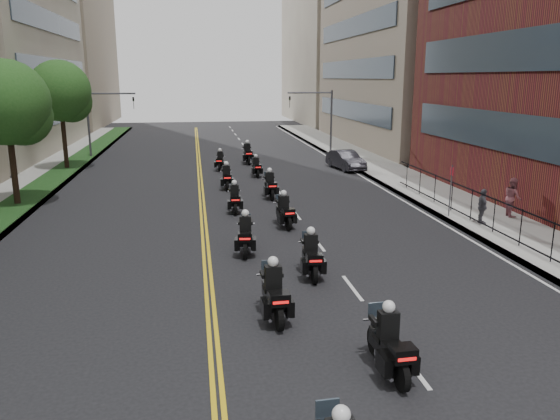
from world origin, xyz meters
The scene contains 22 objects.
sidewalk_right centered at (12.00, 25.00, 0.07)m, with size 4.00×90.00×0.15m, color gray.
sidewalk_left centered at (-12.00, 25.00, 0.07)m, with size 4.00×90.00×0.15m, color gray.
grass_strip centered at (-11.20, 25.00, 0.17)m, with size 2.00×90.00×0.04m, color #143613.
building_right_far centered at (21.50, 78.00, 13.00)m, with size 15.00×28.00×26.00m, color gray.
building_left_far centered at (-22.00, 78.00, 13.00)m, with size 16.00×28.00×26.00m, color gray.
iron_fence centered at (11.00, 12.00, 0.90)m, with size 0.05×28.00×1.50m.
traffic_signal_right centered at (9.54, 42.00, 3.70)m, with size 4.09×0.20×5.60m.
traffic_signal_left centered at (-9.54, 42.00, 3.70)m, with size 4.09×0.20×5.60m.
motorcycle_1 centered at (2.53, 4.76, 0.69)m, with size 0.56×2.38×1.75m.
motorcycle_2 centered at (0.33, 8.12, 0.72)m, with size 0.58×2.47×1.82m.
motorcycle_3 centered at (2.10, 11.33, 0.68)m, with size 0.58×2.35×1.73m.
motorcycle_4 centered at (0.09, 14.21, 0.68)m, with size 0.68×2.34×1.73m.
motorcycle_5 centered at (2.23, 17.84, 0.67)m, with size 0.63×2.30×1.70m.
motorcycle_6 centered at (0.18, 21.02, 0.65)m, with size 0.52×2.23×1.64m.
motorcycle_7 centered at (2.43, 24.05, 0.68)m, with size 0.54×2.34×1.72m.
motorcycle_8 centered at (0.14, 27.08, 0.67)m, with size 0.53×2.30×1.70m.
motorcycle_9 centered at (2.44, 31.08, 0.61)m, with size 0.51×2.10×1.55m.
motorcycle_10 centered at (0.09, 34.19, 0.64)m, with size 0.66×2.18×1.61m.
motorcycle_11 centered at (2.42, 36.96, 0.74)m, with size 0.59×2.54×1.88m.
parked_sedan centered at (9.40, 33.04, 0.71)m, with size 1.50×4.29×1.41m, color black.
pedestrian_b centered at (13.36, 17.46, 1.09)m, with size 0.92×0.72×1.89m, color #8F4E57.
pedestrian_c centered at (11.20, 16.36, 0.97)m, with size 0.96×0.40×1.63m, color #44434B.
Camera 1 is at (-1.75, -6.21, 6.73)m, focal length 35.00 mm.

